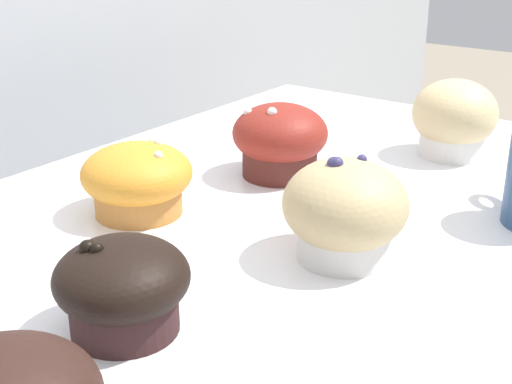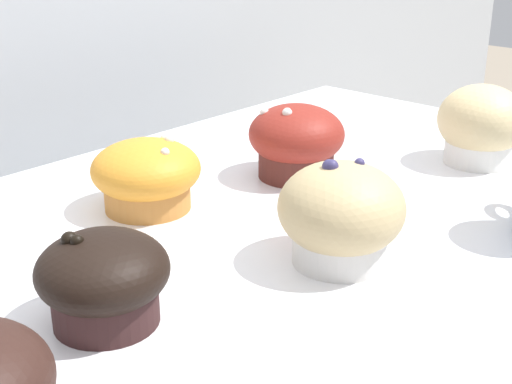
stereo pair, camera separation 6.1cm
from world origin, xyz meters
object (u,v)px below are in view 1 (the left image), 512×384
Objects in this scene: muffin_back_right at (123,287)px; muffin_front_left at (345,211)px; muffin_front_right at (454,119)px; muffin_back_center at (280,140)px; muffin_front_center at (137,179)px.

muffin_front_left is (0.18, -0.07, 0.01)m from muffin_back_right.
muffin_front_right reaches higher than muffin_back_right.
muffin_back_right is at bearing 160.47° from muffin_front_left.
muffin_front_left is at bearing -19.53° from muffin_back_right.
muffin_front_left is 1.06× the size of muffin_front_right.
muffin_front_left is 1.01× the size of muffin_back_center.
muffin_front_left reaches higher than muffin_back_right.
muffin_front_right is at bearing -35.65° from muffin_back_center.
muffin_front_center is at bearing 99.45° from muffin_front_left.
muffin_back_center is (-0.17, 0.12, -0.00)m from muffin_front_right.
muffin_front_right reaches higher than muffin_front_center.
muffin_front_center is at bearing 42.40° from muffin_back_right.
muffin_front_right reaches higher than muffin_back_center.
muffin_front_right is at bearing -4.22° from muffin_back_right.
muffin_front_right is at bearing 5.48° from muffin_front_left.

